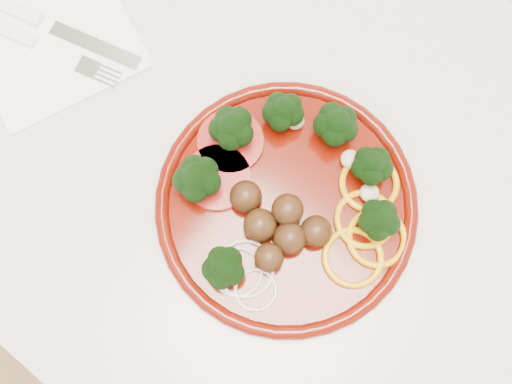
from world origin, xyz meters
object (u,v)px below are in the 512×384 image
Objects in this scene: plate at (288,198)px; fork at (22,38)px; knife at (36,19)px; napkin at (51,37)px.

plate is 1.54× the size of fork.
plate is 0.33m from knife.
knife is at bearing 172.01° from napkin.
fork is at bearing -132.01° from napkin.
knife is (-0.33, -0.01, -0.01)m from plate.
plate is 0.32m from fork.
knife is 1.13× the size of fork.
napkin is at bearing -22.66° from knife.
plate is at bearing -12.17° from knife.
napkin is at bearing -176.70° from plate.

